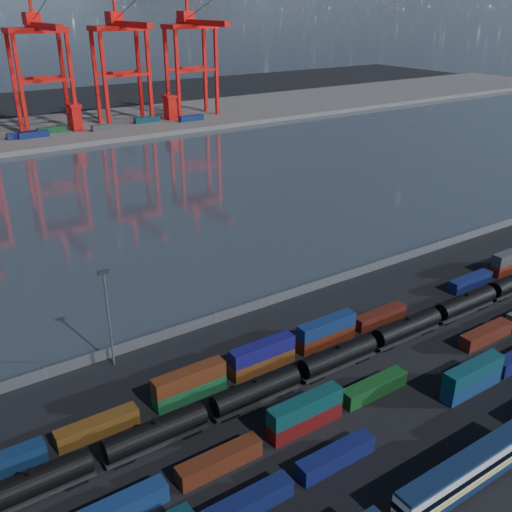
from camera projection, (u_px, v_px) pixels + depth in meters
ground at (366, 383)px, 86.61m from camera, size 700.00×700.00×0.00m
harbor_water at (113, 200)px, 166.26m from camera, size 700.00×700.00×0.00m
far_quay at (24, 134)px, 245.50m from camera, size 700.00×70.00×2.00m
passenger_train at (469, 471)px, 67.00m from camera, size 75.00×2.84×4.87m
container_row_south at (295, 474)px, 67.29m from camera, size 139.62×2.28×4.85m
container_row_mid at (423, 364)px, 88.72m from camera, size 140.38×2.30×4.90m
container_row_north at (321, 336)px, 95.08m from camera, size 140.45×2.26×4.82m
tanker_string at (374, 342)px, 93.02m from camera, size 122.74×3.06×4.38m
waterfront_fence at (262, 303)px, 107.44m from camera, size 160.12×0.12×2.20m
yard_light_mast at (108, 313)px, 87.30m from camera, size 1.60×0.40×16.60m
quay_containers at (3, 138)px, 227.95m from camera, size 172.58×10.99×2.60m
straddle_carriers at (21, 122)px, 233.87m from camera, size 140.00×7.00×11.10m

